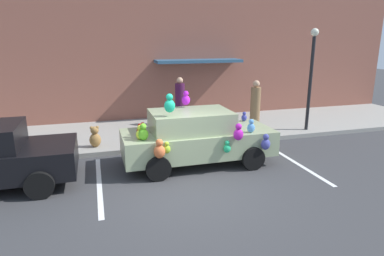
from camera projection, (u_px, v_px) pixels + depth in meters
The scene contains 10 objects.
ground_plane at pixel (186, 191), 7.90m from camera, with size 60.00×60.00×0.00m, color #38383A.
sidewalk at pixel (151, 132), 12.52m from camera, with size 24.00×4.00×0.15m, color gray.
storefront_building at pixel (140, 45), 13.70m from camera, with size 24.00×1.25×6.40m.
parking_stripe_front at pixel (294, 161), 9.78m from camera, with size 0.12×3.60×0.01m, color silver.
parking_stripe_rear at pixel (99, 184), 8.30m from camera, with size 0.12×3.60×0.01m, color silver.
plush_covered_car at pixel (196, 137), 9.38m from camera, with size 4.19×1.99×2.13m.
teddy_bear_on_sidewalk at pixel (95, 137), 10.54m from camera, with size 0.35×0.30×0.68m.
street_lamp_post at pixel (311, 69), 12.05m from camera, with size 0.28×0.28×3.65m.
pedestrian_near_shopfront at pixel (180, 103), 13.13m from camera, with size 0.37×0.37×1.87m.
pedestrian_walking_past at pixel (255, 106), 12.83m from camera, with size 0.38×0.38×1.79m.
Camera 1 is at (-1.91, -6.99, 3.47)m, focal length 31.51 mm.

